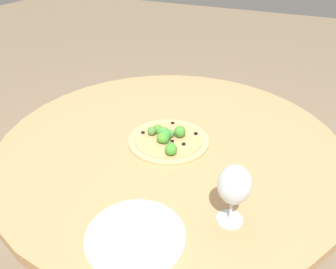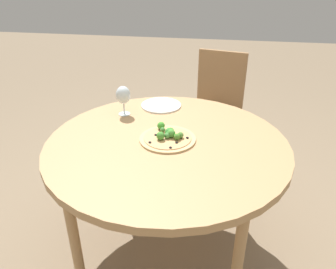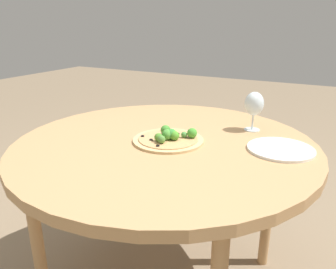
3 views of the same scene
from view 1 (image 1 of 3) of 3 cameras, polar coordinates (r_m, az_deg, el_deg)
name	(u,v)px [view 1 (image 1 of 3)]	position (r m, az deg, el deg)	size (l,w,h in m)	color
ground_plane	(170,268)	(1.71, 0.34, -22.26)	(12.00, 12.00, 0.00)	#847056
dining_table	(171,153)	(1.22, 0.44, -3.21)	(1.22, 1.22, 0.74)	tan
pizza	(167,139)	(1.16, -0.10, -0.72)	(0.29, 0.29, 0.06)	tan
wine_glass	(234,186)	(0.82, 11.48, -8.72)	(0.08, 0.08, 0.17)	silver
plate_near	(135,236)	(0.85, -5.70, -17.23)	(0.25, 0.25, 0.01)	white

